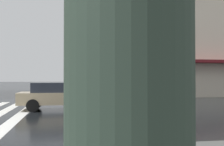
# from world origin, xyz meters

# --- Properties ---
(billboard_column) EXTENTS (1.23, 1.23, 3.12)m
(billboard_column) POSITION_xyz_m (-6.63, -4.96, 1.75)
(billboard_column) COLOR #28382D
(billboard_column) RESTS_ON sidewalk_pavement
(car_champagne) EXTENTS (1.85, 4.10, 1.41)m
(car_champagne) POSITION_xyz_m (5.50, -4.03, 0.76)
(car_champagne) COLOR tan
(car_champagne) RESTS_ON ground_plane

